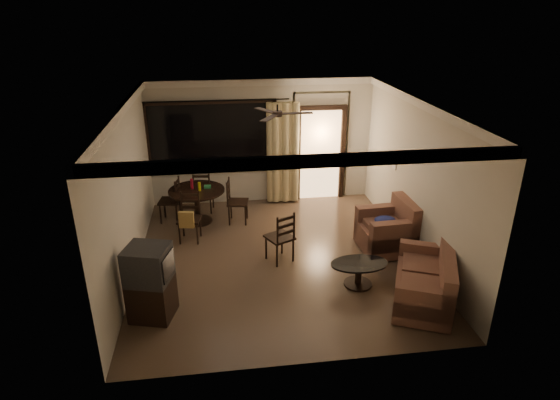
{
  "coord_description": "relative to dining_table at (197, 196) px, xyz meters",
  "views": [
    {
      "loc": [
        -0.97,
        -7.4,
        4.3
      ],
      "look_at": [
        0.07,
        0.2,
        1.05
      ],
      "focal_mm": 30.0,
      "sensor_mm": 36.0,
      "label": 1
    }
  ],
  "objects": [
    {
      "name": "ground",
      "position": [
        1.47,
        -1.75,
        -0.57
      ],
      "size": [
        5.5,
        5.5,
        0.0
      ],
      "primitive_type": "plane",
      "color": "#7F6651",
      "rests_on": "ground"
    },
    {
      "name": "armchair",
      "position": [
        3.58,
        -1.71,
        -0.18
      ],
      "size": [
        1.0,
        1.0,
        0.95
      ],
      "rotation": [
        0.0,
        0.0,
        0.06
      ],
      "color": "#4D2D23",
      "rests_on": "ground"
    },
    {
      "name": "dining_table",
      "position": [
        0.0,
        0.0,
        0.0
      ],
      "size": [
        1.16,
        1.16,
        0.95
      ],
      "rotation": [
        0.0,
        0.0,
        -0.16
      ],
      "color": "black",
      "rests_on": "ground"
    },
    {
      "name": "room_shell",
      "position": [
        2.06,
        0.03,
        1.26
      ],
      "size": [
        5.5,
        6.7,
        5.5
      ],
      "color": "beige",
      "rests_on": "ground"
    },
    {
      "name": "dining_chair_west",
      "position": [
        -0.57,
        0.13,
        -0.29
      ],
      "size": [
        0.48,
        0.48,
        0.95
      ],
      "rotation": [
        0.0,
        0.0,
        -1.73
      ],
      "color": "black",
      "rests_on": "ground"
    },
    {
      "name": "tv_cabinet",
      "position": [
        -0.58,
        -3.2,
        0.0
      ],
      "size": [
        0.71,
        0.68,
        1.14
      ],
      "rotation": [
        0.0,
        0.0,
        -0.26
      ],
      "color": "black",
      "rests_on": "ground"
    },
    {
      "name": "dining_chair_south",
      "position": [
        -0.13,
        -0.85,
        -0.27
      ],
      "size": [
        0.48,
        0.53,
        0.95
      ],
      "rotation": [
        0.0,
        0.0,
        -0.16
      ],
      "color": "black",
      "rests_on": "ground"
    },
    {
      "name": "dining_chair_north",
      "position": [
        0.12,
        0.54,
        -0.29
      ],
      "size": [
        0.48,
        0.48,
        0.95
      ],
      "rotation": [
        0.0,
        0.0,
        2.99
      ],
      "color": "black",
      "rests_on": "ground"
    },
    {
      "name": "dining_chair_east",
      "position": [
        0.82,
        -0.13,
        -0.29
      ],
      "size": [
        0.48,
        0.48,
        0.95
      ],
      "rotation": [
        0.0,
        0.0,
        1.42
      ],
      "color": "black",
      "rests_on": "ground"
    },
    {
      "name": "coffee_table",
      "position": [
        2.66,
        -2.81,
        -0.3
      ],
      "size": [
        0.94,
        0.57,
        0.41
      ],
      "rotation": [
        0.0,
        0.0,
        0.06
      ],
      "color": "black",
      "rests_on": "ground"
    },
    {
      "name": "sofa",
      "position": [
        3.57,
        -3.39,
        -0.24
      ],
      "size": [
        1.37,
        1.74,
        0.82
      ],
      "rotation": [
        0.0,
        0.0,
        -0.42
      ],
      "color": "#4D2D23",
      "rests_on": "ground"
    },
    {
      "name": "side_chair",
      "position": [
        1.49,
        -1.85,
        -0.28
      ],
      "size": [
        0.58,
        0.58,
        0.97
      ],
      "rotation": [
        0.0,
        0.0,
        3.61
      ],
      "color": "black",
      "rests_on": "ground"
    }
  ]
}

